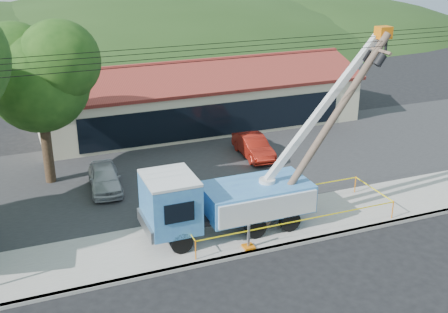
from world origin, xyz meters
name	(u,v)px	position (x,y,z in m)	size (l,w,h in m)	color
ground	(269,282)	(0.00, 0.00, 0.00)	(120.00, 120.00, 0.00)	black
curb	(247,254)	(0.00, 2.10, 0.07)	(60.00, 0.25, 0.15)	gray
sidewalk	(230,233)	(0.00, 4.00, 0.07)	(60.00, 4.00, 0.15)	gray
parking_lot	(178,170)	(0.00, 12.00, 0.05)	(60.00, 12.00, 0.10)	#28282B
strip_mall	(197,98)	(4.00, 19.98, 1.88)	(22.50, 8.53, 4.67)	beige
tree_lot	(38,72)	(-7.00, 13.00, 6.21)	(6.30, 5.60, 8.94)	#332316
hill_center	(153,40)	(10.00, 55.00, 0.00)	(89.60, 64.00, 32.00)	#1F3914
hill_east	(289,31)	(30.00, 55.00, 0.00)	(72.80, 52.00, 26.00)	#1F3914
utility_truck	(224,198)	(-0.20, 4.26, 1.81)	(11.59, 4.14, 8.81)	black
leaning_pole	(330,123)	(4.72, 3.72, 4.87)	(6.16, 1.91, 8.74)	brown
caution_tape	(285,209)	(2.73, 3.95, 0.83)	(9.96, 3.16, 0.91)	orange
car_silver	(106,191)	(-4.41, 10.81, 0.00)	(1.59, 3.96, 1.35)	#AEB0B6
car_red	(253,158)	(4.90, 12.23, 0.00)	(1.41, 4.03, 1.33)	maroon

